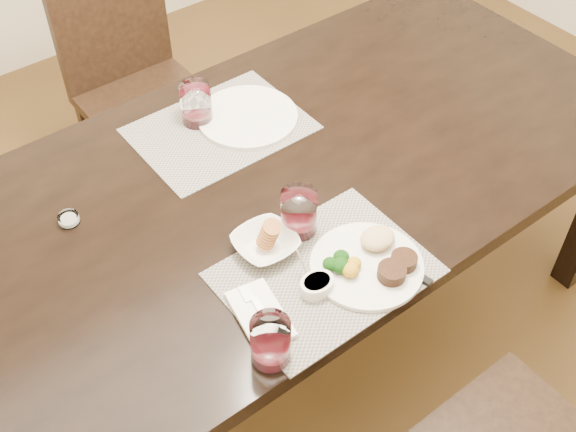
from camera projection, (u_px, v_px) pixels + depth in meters
ground_plane at (292, 329)px, 2.43m from camera, size 4.50×4.50×0.00m
dining_table at (293, 186)px, 1.95m from camera, size 2.00×1.00×0.75m
chair_far at (133, 76)px, 2.58m from camera, size 0.42×0.42×0.90m
placemat_near at (325, 273)px, 1.63m from camera, size 0.46×0.34×0.00m
placemat_far at (220, 129)px, 1.98m from camera, size 0.46×0.34×0.00m
dinner_plate at (372, 261)px, 1.63m from camera, size 0.26×0.26×0.05m
napkin_fork at (260, 314)px, 1.54m from camera, size 0.12×0.18×0.02m
steak_knife at (407, 268)px, 1.63m from camera, size 0.04×0.21×0.01m
cracker_bowl at (265, 243)px, 1.66m from camera, size 0.15×0.15×0.06m
sauce_ramekin at (317, 285)px, 1.58m from camera, size 0.08×0.12×0.06m
wine_glass_near at (299, 214)px, 1.68m from camera, size 0.08×0.08×0.12m
far_plate at (248, 117)px, 2.01m from camera, size 0.28×0.28×0.01m
wine_glass_far at (196, 106)px, 1.97m from camera, size 0.08×0.08×0.12m
wine_glass_side at (271, 343)px, 1.44m from camera, size 0.08×0.08×0.11m
salt_cellar at (69, 219)px, 1.74m from camera, size 0.05×0.05×0.02m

